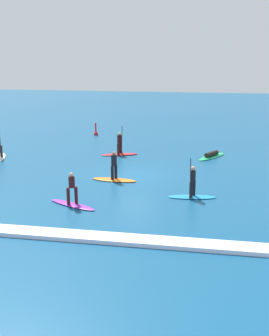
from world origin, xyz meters
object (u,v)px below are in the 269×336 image
object	(u,v)px
surfer_on_orange_board	(114,174)
marker_buoy	(96,133)
surfer_on_red_board	(120,150)
surfer_on_purple_board	(72,197)
surfer_on_green_board	(212,155)
surfer_on_blue_board	(192,190)

from	to	relation	value
surfer_on_orange_board	marker_buoy	size ratio (longest dim) A/B	2.21
surfer_on_red_board	surfer_on_purple_board	size ratio (longest dim) A/B	1.01
surfer_on_green_board	marker_buoy	distance (m)	12.90
surfer_on_blue_board	surfer_on_green_board	bearing A→B (deg)	-104.14
surfer_on_orange_board	marker_buoy	world-z (taller)	surfer_on_orange_board
surfer_on_green_board	surfer_on_orange_board	bearing A→B (deg)	172.63
surfer_on_red_board	surfer_on_blue_board	size ratio (longest dim) A/B	1.08
surfer_on_blue_board	surfer_on_orange_board	bearing A→B (deg)	-33.35
surfer_on_red_board	surfer_on_blue_board	bearing A→B (deg)	-75.57
surfer_on_red_board	surfer_on_green_board	distance (m)	6.95
surfer_on_purple_board	marker_buoy	bearing A→B (deg)	-54.74
surfer_on_purple_board	surfer_on_blue_board	distance (m)	6.35
surfer_on_purple_board	marker_buoy	xyz separation A→B (m)	(-3.76, 18.66, -0.22)
surfer_on_purple_board	surfer_on_green_board	distance (m)	13.60
surfer_on_blue_board	surfer_on_red_board	bearing A→B (deg)	-64.06
surfer_on_blue_board	marker_buoy	distance (m)	19.07
surfer_on_blue_board	surfer_on_orange_board	size ratio (longest dim) A/B	0.94
marker_buoy	surfer_on_green_board	bearing A→B (deg)	-33.05
surfer_on_purple_board	surfer_on_orange_board	xyz separation A→B (m)	(1.15, 4.58, 0.00)
surfer_on_red_board	surfer_on_purple_board	world-z (taller)	surfer_on_red_board
surfer_on_orange_board	surfer_on_purple_board	bearing A→B (deg)	-100.34
surfer_on_red_board	surfer_on_green_board	bearing A→B (deg)	-14.46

